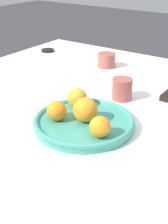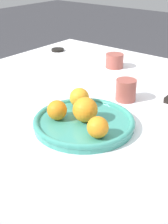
{
  "view_description": "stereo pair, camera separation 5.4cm",
  "coord_description": "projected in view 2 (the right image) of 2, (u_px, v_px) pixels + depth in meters",
  "views": [
    {
      "loc": [
        0.5,
        -1.0,
        1.19
      ],
      "look_at": [
        0.02,
        -0.31,
        0.77
      ],
      "focal_mm": 50.0,
      "sensor_mm": 36.0,
      "label": 1
    },
    {
      "loc": [
        0.54,
        -0.96,
        1.19
      ],
      "look_at": [
        0.02,
        -0.31,
        0.77
      ],
      "focal_mm": 50.0,
      "sensor_mm": 36.0,
      "label": 2
    }
  ],
  "objects": [
    {
      "name": "cup_0",
      "position": [
        126.0,
        90.0,
        1.12
      ],
      "size": [
        0.07,
        0.07,
        0.08
      ],
      "color": "#9E4C42",
      "rests_on": "table"
    },
    {
      "name": "table",
      "position": [
        124.0,
        169.0,
        1.35
      ],
      "size": [
        1.48,
        1.01,
        0.72
      ],
      "color": "white",
      "rests_on": "ground_plane"
    },
    {
      "name": "fruit_platter",
      "position": [
        84.0,
        122.0,
        0.95
      ],
      "size": [
        0.31,
        0.31,
        0.03
      ],
      "color": "teal",
      "rests_on": "table"
    },
    {
      "name": "soy_dish",
      "position": [
        58.0,
        50.0,
        1.71
      ],
      "size": [
        0.07,
        0.07,
        0.01
      ],
      "color": "black",
      "rests_on": "table"
    },
    {
      "name": "orange_2",
      "position": [
        57.0,
        110.0,
        0.95
      ],
      "size": [
        0.06,
        0.06,
        0.06
      ],
      "color": "orange",
      "rests_on": "fruit_platter"
    },
    {
      "name": "orange_1",
      "position": [
        79.0,
        98.0,
        1.03
      ],
      "size": [
        0.06,
        0.06,
        0.06
      ],
      "color": "orange",
      "rests_on": "fruit_platter"
    },
    {
      "name": "orange_3",
      "position": [
        98.0,
        127.0,
        0.85
      ],
      "size": [
        0.06,
        0.06,
        0.06
      ],
      "color": "orange",
      "rests_on": "fruit_platter"
    },
    {
      "name": "orange_0",
      "position": [
        85.0,
        110.0,
        0.93
      ],
      "size": [
        0.08,
        0.08,
        0.08
      ],
      "color": "orange",
      "rests_on": "fruit_platter"
    },
    {
      "name": "cup_1",
      "position": [
        115.0,
        61.0,
        1.45
      ],
      "size": [
        0.08,
        0.08,
        0.06
      ],
      "color": "#9E4C42",
      "rests_on": "table"
    }
  ]
}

